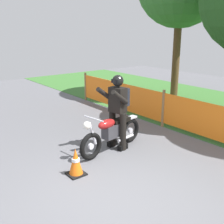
% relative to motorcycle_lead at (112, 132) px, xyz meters
% --- Properties ---
extents(ground, '(24.00, 24.00, 0.02)m').
position_rel_motorcycle_lead_xyz_m(ground, '(1.57, -1.01, -0.44)').
color(ground, '#5B5B60').
extents(motorcycle_lead, '(0.57, 1.88, 0.89)m').
position_rel_motorcycle_lead_xyz_m(motorcycle_lead, '(0.00, 0.00, 0.00)').
color(motorcycle_lead, black).
rests_on(motorcycle_lead, ground).
extents(rider_lead, '(0.61, 0.73, 1.69)m').
position_rel_motorcycle_lead_xyz_m(rider_lead, '(-0.03, 0.20, 0.52)').
color(rider_lead, black).
rests_on(rider_lead, ground).
extents(traffic_cone, '(0.32, 0.32, 0.53)m').
position_rel_motorcycle_lead_xyz_m(traffic_cone, '(0.46, -1.21, -0.17)').
color(traffic_cone, black).
rests_on(traffic_cone, ground).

